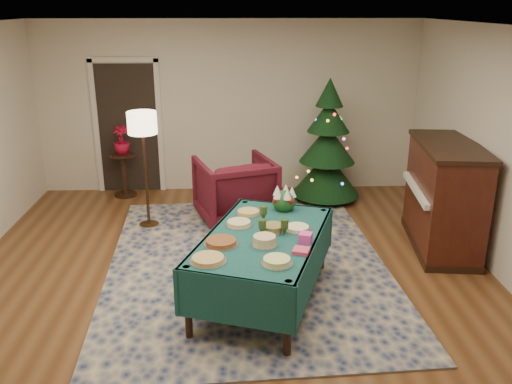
{
  "coord_description": "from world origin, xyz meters",
  "views": [
    {
      "loc": [
        0.09,
        -5.05,
        2.91
      ],
      "look_at": [
        0.32,
        0.62,
        0.93
      ],
      "focal_mm": 38.0,
      "sensor_mm": 36.0,
      "label": 1
    }
  ],
  "objects_px": {
    "gift_box": "(305,238)",
    "armchair": "(235,187)",
    "christmas_tree": "(327,147)",
    "buffet_table": "(263,248)",
    "floor_lamp": "(143,130)",
    "side_table": "(124,176)",
    "potted_plant": "(122,146)",
    "piano": "(444,198)"
  },
  "relations": [
    {
      "from": "gift_box",
      "to": "armchair",
      "type": "height_order",
      "value": "armchair"
    },
    {
      "from": "christmas_tree",
      "to": "armchair",
      "type": "bearing_deg",
      "value": -149.49
    },
    {
      "from": "buffet_table",
      "to": "floor_lamp",
      "type": "xyz_separation_m",
      "value": [
        -1.47,
        2.05,
        0.76
      ]
    },
    {
      "from": "side_table",
      "to": "potted_plant",
      "type": "xyz_separation_m",
      "value": [
        0.0,
        -0.0,
        0.48
      ]
    },
    {
      "from": "potted_plant",
      "to": "piano",
      "type": "xyz_separation_m",
      "value": [
        4.32,
        -2.08,
        -0.16
      ]
    },
    {
      "from": "gift_box",
      "to": "potted_plant",
      "type": "distance_m",
      "value": 4.27
    },
    {
      "from": "floor_lamp",
      "to": "piano",
      "type": "height_order",
      "value": "floor_lamp"
    },
    {
      "from": "gift_box",
      "to": "piano",
      "type": "distance_m",
      "value": 2.38
    },
    {
      "from": "christmas_tree",
      "to": "buffet_table",
      "type": "bearing_deg",
      "value": -110.73
    },
    {
      "from": "buffet_table",
      "to": "gift_box",
      "type": "distance_m",
      "value": 0.49
    },
    {
      "from": "floor_lamp",
      "to": "gift_box",
      "type": "bearing_deg",
      "value": -50.32
    },
    {
      "from": "buffet_table",
      "to": "side_table",
      "type": "bearing_deg",
      "value": 121.38
    },
    {
      "from": "armchair",
      "to": "side_table",
      "type": "xyz_separation_m",
      "value": [
        -1.75,
        1.13,
        -0.17
      ]
    },
    {
      "from": "piano",
      "to": "side_table",
      "type": "bearing_deg",
      "value": 154.24
    },
    {
      "from": "piano",
      "to": "buffet_table",
      "type": "bearing_deg",
      "value": -151.78
    },
    {
      "from": "armchair",
      "to": "potted_plant",
      "type": "xyz_separation_m",
      "value": [
        -1.75,
        1.13,
        0.31
      ]
    },
    {
      "from": "side_table",
      "to": "piano",
      "type": "distance_m",
      "value": 4.81
    },
    {
      "from": "gift_box",
      "to": "piano",
      "type": "relative_size",
      "value": 0.07
    },
    {
      "from": "floor_lamp",
      "to": "armchair",
      "type": "bearing_deg",
      "value": 6.34
    },
    {
      "from": "piano",
      "to": "christmas_tree",
      "type": "bearing_deg",
      "value": 122.92
    },
    {
      "from": "floor_lamp",
      "to": "side_table",
      "type": "height_order",
      "value": "floor_lamp"
    },
    {
      "from": "floor_lamp",
      "to": "buffet_table",
      "type": "bearing_deg",
      "value": -54.38
    },
    {
      "from": "gift_box",
      "to": "potted_plant",
      "type": "xyz_separation_m",
      "value": [
        -2.42,
        3.51,
        0.03
      ]
    },
    {
      "from": "armchair",
      "to": "piano",
      "type": "xyz_separation_m",
      "value": [
        2.57,
        -0.95,
        0.15
      ]
    },
    {
      "from": "potted_plant",
      "to": "floor_lamp",
      "type": "bearing_deg",
      "value": -66.37
    },
    {
      "from": "gift_box",
      "to": "piano",
      "type": "height_order",
      "value": "piano"
    },
    {
      "from": "armchair",
      "to": "piano",
      "type": "distance_m",
      "value": 2.74
    },
    {
      "from": "buffet_table",
      "to": "piano",
      "type": "relative_size",
      "value": 1.33
    },
    {
      "from": "gift_box",
      "to": "piano",
      "type": "bearing_deg",
      "value": 37.0
    },
    {
      "from": "christmas_tree",
      "to": "floor_lamp",
      "type": "bearing_deg",
      "value": -159.7
    },
    {
      "from": "potted_plant",
      "to": "christmas_tree",
      "type": "bearing_deg",
      "value": -5.42
    },
    {
      "from": "side_table",
      "to": "piano",
      "type": "xyz_separation_m",
      "value": [
        4.32,
        -2.08,
        0.32
      ]
    },
    {
      "from": "piano",
      "to": "armchair",
      "type": "bearing_deg",
      "value": 159.68
    },
    {
      "from": "buffet_table",
      "to": "potted_plant",
      "type": "height_order",
      "value": "potted_plant"
    },
    {
      "from": "gift_box",
      "to": "potted_plant",
      "type": "bearing_deg",
      "value": 124.54
    },
    {
      "from": "gift_box",
      "to": "armchair",
      "type": "distance_m",
      "value": 2.49
    },
    {
      "from": "side_table",
      "to": "piano",
      "type": "height_order",
      "value": "piano"
    },
    {
      "from": "gift_box",
      "to": "buffet_table",
      "type": "bearing_deg",
      "value": 153.38
    },
    {
      "from": "buffet_table",
      "to": "potted_plant",
      "type": "relative_size",
      "value": 4.77
    },
    {
      "from": "floor_lamp",
      "to": "potted_plant",
      "type": "relative_size",
      "value": 3.55
    },
    {
      "from": "christmas_tree",
      "to": "potted_plant",
      "type": "bearing_deg",
      "value": 174.58
    },
    {
      "from": "floor_lamp",
      "to": "side_table",
      "type": "relative_size",
      "value": 2.31
    }
  ]
}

